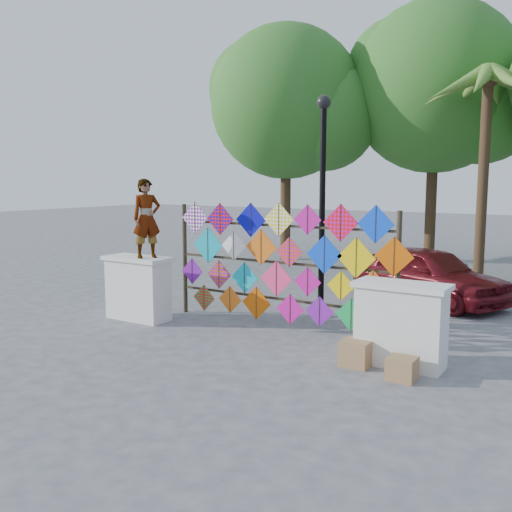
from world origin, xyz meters
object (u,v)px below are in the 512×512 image
Objects in this scene: sedan at (429,274)px; vendor_woman at (147,218)px; kite_rack at (283,264)px; lamppost at (323,185)px.

vendor_woman is at bearing 163.18° from sedan.
kite_rack is at bearing -42.56° from vendor_woman.
lamppost is at bearing 81.65° from kite_rack.
lamppost reaches higher than vendor_woman.
vendor_woman is at bearing -141.00° from lamppost.
vendor_woman is 6.53m from sedan.
lamppost is (2.72, 2.20, 0.64)m from vendor_woman.
kite_rack is 3.23× the size of vendor_woman.
kite_rack is 1.93m from lamppost.
sedan is at bearing 60.29° from lamppost.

